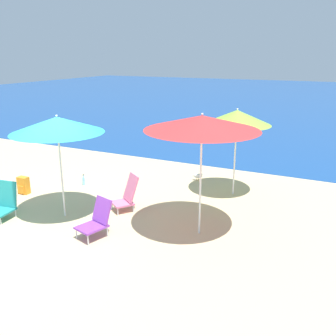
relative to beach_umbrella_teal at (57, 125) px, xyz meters
name	(u,v)px	position (x,y,z in m)	size (l,w,h in m)	color
ground_plane	(57,218)	(-0.06, -0.17, -1.93)	(60.00, 60.00, 0.00)	#D1BA89
sea_water	(278,97)	(-0.06, 24.73, -1.92)	(60.00, 40.00, 0.01)	#19478C
beach_umbrella_teal	(57,125)	(0.00, 0.00, 0.00)	(1.83, 1.83, 2.13)	white
beach_umbrella_lime	(237,118)	(2.80, 2.77, -0.06)	(1.56, 1.56, 2.08)	white
beach_umbrella_red	(202,123)	(2.82, 0.49, 0.18)	(2.06, 2.06, 2.28)	white
beach_chair_teal	(4,202)	(-1.09, -0.58, -1.60)	(0.53, 0.61, 0.74)	silver
beach_chair_pink	(127,194)	(1.02, 0.85, -1.57)	(0.66, 0.68, 0.78)	silver
beach_chair_purple	(97,219)	(1.15, -0.44, -1.59)	(0.58, 0.70, 0.70)	silver
backpack_orange	(23,185)	(-1.78, 0.59, -1.72)	(0.27, 0.19, 0.42)	orange
water_bottle	(84,181)	(-0.86, 1.72, -1.82)	(0.07, 0.07, 0.28)	#8CCCEA
seagull	(198,176)	(1.67, 3.33, -1.79)	(0.27, 0.11, 0.23)	gold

